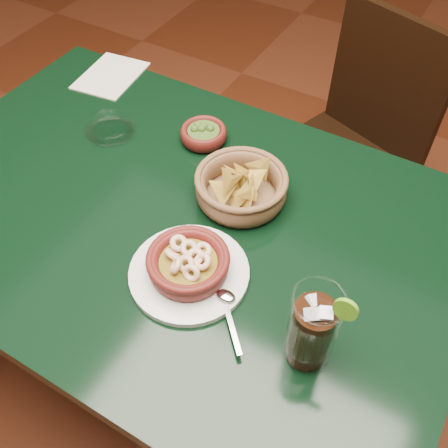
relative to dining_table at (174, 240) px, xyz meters
The scene contains 9 objects.
ground 0.65m from the dining_table, ahead, with size 7.00×7.00×0.00m, color #471C0C.
dining_table is the anchor object (origin of this frame).
dining_chair 0.74m from the dining_table, 75.61° to the left, with size 0.51×0.51×0.87m.
shrimp_plate 0.21m from the dining_table, 43.53° to the right, with size 0.28×0.22×0.07m.
chip_basket 0.20m from the dining_table, 43.47° to the left, with size 0.22×0.22×0.14m.
guacamole_ramekin 0.26m from the dining_table, 104.35° to the left, with size 0.13×0.13×0.04m.
cola_drink 0.44m from the dining_table, 22.28° to the right, with size 0.17×0.17×0.19m.
glass_ashtray 0.32m from the dining_table, 152.61° to the left, with size 0.13×0.13×0.03m.
paper_menu 0.54m from the dining_table, 141.98° to the left, with size 0.17×0.21×0.00m.
Camera 1 is at (0.44, -0.54, 1.52)m, focal length 40.00 mm.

